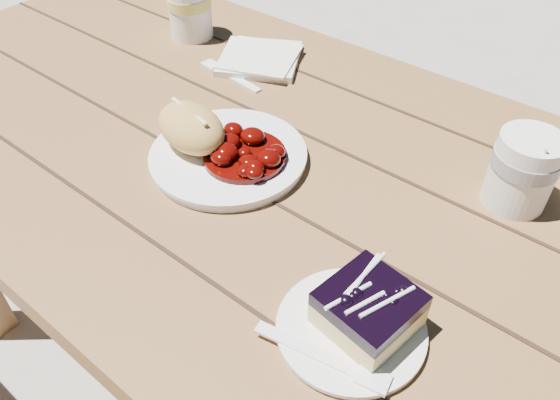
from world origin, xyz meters
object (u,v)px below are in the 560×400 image
Objects in this scene: coffee_cup at (522,171)px; second_cup at (190,11)px; blueberry_cake at (368,309)px; bread_roll at (191,128)px; dessert_plate at (351,329)px; main_plate at (228,157)px; picnic_table at (348,273)px.

second_cup is (-0.73, 0.08, 0.00)m from coffee_cup.
blueberry_cake is 0.79m from second_cup.
bread_roll reaches higher than dessert_plate.
dessert_plate is at bearing -99.76° from coffee_cup.
dessert_plate is 0.04m from blueberry_cake.
second_cup is at bearing 142.86° from main_plate.
picnic_table is at bearing 15.08° from bread_roll.
second_cup reaches higher than bread_roll.
coffee_cup reaches higher than dessert_plate.
second_cup reaches higher than picnic_table.
main_plate is 0.45m from second_cup.
bread_roll is at bearing -164.92° from picnic_table.
coffee_cup is 1.00× the size of second_cup.
picnic_table is 0.34m from bread_roll.
second_cup is at bearing 136.06° from bread_roll.
blueberry_cake is at bearing -54.87° from picnic_table.
dessert_plate is 1.49× the size of coffee_cup.
second_cup is at bearing 148.68° from dessert_plate.
picnic_table is at bearing 13.72° from main_plate.
blueberry_cake is 0.32m from coffee_cup.
blueberry_cake is (0.01, 0.02, 0.03)m from dessert_plate.
bread_roll is (-0.06, -0.02, 0.04)m from main_plate.
coffee_cup is (0.38, 0.19, 0.05)m from main_plate.
picnic_table is 0.29m from blueberry_cake.
blueberry_cake is at bearing -30.02° from second_cup.
blueberry_cake reaches higher than dessert_plate.
dessert_plate is at bearing -31.32° from second_cup.
dessert_plate is at bearing -18.02° from bread_roll.
coffee_cup and second_cup have the same top height.
second_cup reaches higher than dessert_plate.
bread_roll is 0.42m from second_cup.
coffee_cup is at bearing 26.45° from main_plate.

